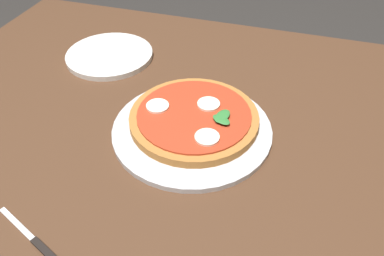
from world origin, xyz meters
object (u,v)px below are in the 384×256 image
(dining_table, at_px, (161,162))
(serving_tray, at_px, (192,129))
(plate_white, at_px, (110,55))
(pizza, at_px, (194,118))
(knife, at_px, (34,240))

(dining_table, xyz_separation_m, serving_tray, (-0.07, -0.02, 0.10))
(dining_table, relative_size, serving_tray, 3.78)
(serving_tray, xyz_separation_m, plate_white, (0.30, -0.22, 0.00))
(dining_table, distance_m, plate_white, 0.35)
(pizza, height_order, plate_white, pizza)
(serving_tray, distance_m, knife, 0.36)
(dining_table, height_order, serving_tray, serving_tray)
(dining_table, relative_size, plate_white, 5.45)
(pizza, bearing_deg, dining_table, 30.39)
(serving_tray, distance_m, plate_white, 0.37)
(dining_table, height_order, plate_white, plate_white)
(serving_tray, relative_size, plate_white, 1.44)
(serving_tray, height_order, knife, serving_tray)
(serving_tray, distance_m, pizza, 0.03)
(dining_table, bearing_deg, pizza, -149.61)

